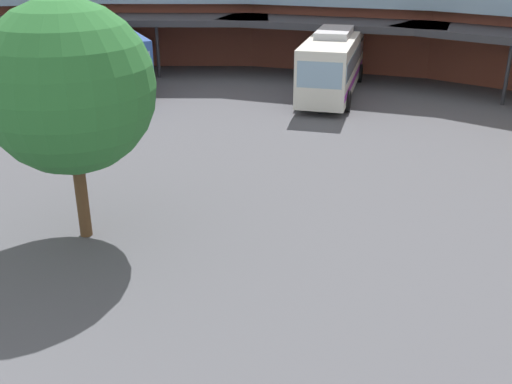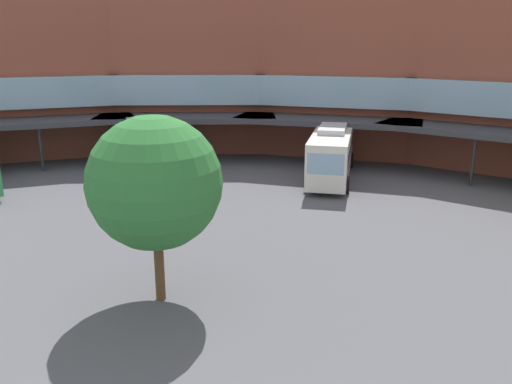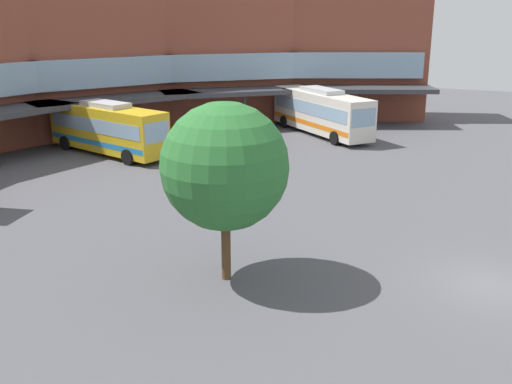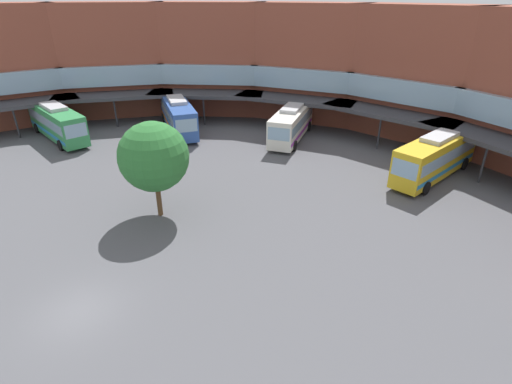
{
  "view_description": "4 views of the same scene",
  "coord_description": "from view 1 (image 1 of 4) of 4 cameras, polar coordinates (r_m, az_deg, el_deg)",
  "views": [
    {
      "loc": [
        8.64,
        -2.37,
        8.38
      ],
      "look_at": [
        1.03,
        11.57,
        1.56
      ],
      "focal_mm": 42.12,
      "sensor_mm": 36.0,
      "label": 1
    },
    {
      "loc": [
        7.61,
        -5.2,
        9.48
      ],
      "look_at": [
        -2.25,
        14.61,
        3.01
      ],
      "focal_mm": 37.36,
      "sensor_mm": 36.0,
      "label": 2
    },
    {
      "loc": [
        -22.02,
        -0.46,
        9.9
      ],
      "look_at": [
        2.26,
        10.87,
        1.71
      ],
      "focal_mm": 40.82,
      "sensor_mm": 36.0,
      "label": 3
    },
    {
      "loc": [
        16.01,
        -8.01,
        14.58
      ],
      "look_at": [
        1.48,
        14.26,
        1.19
      ],
      "focal_mm": 28.07,
      "sensor_mm": 36.0,
      "label": 4
    }
  ],
  "objects": [
    {
      "name": "bus_4",
      "position": [
        34.57,
        7.31,
        12.15
      ],
      "size": [
        4.98,
        10.52,
        3.63
      ],
      "rotation": [
        0.0,
        0.0,
        4.97
      ],
      "color": "silver",
      "rests_on": "ground"
    },
    {
      "name": "bus_3",
      "position": [
        37.22,
        -13.82,
        12.6
      ],
      "size": [
        10.54,
        9.0,
        3.79
      ],
      "rotation": [
        0.0,
        0.0,
        5.62
      ],
      "color": "#2D519E",
      "rests_on": "ground"
    },
    {
      "name": "plaza_tree",
      "position": [
        17.44,
        -17.4,
        9.4
      ],
      "size": [
        4.82,
        4.82,
        6.94
      ],
      "color": "brown",
      "rests_on": "ground"
    }
  ]
}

